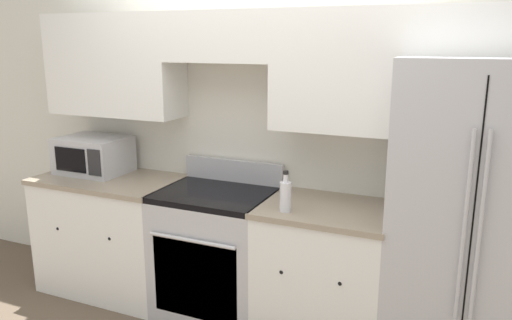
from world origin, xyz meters
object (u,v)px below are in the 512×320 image
oven_range (217,252)px  refrigerator (471,221)px  microwave (94,155)px  bottle (285,195)px

oven_range → refrigerator: 1.66m
oven_range → microwave: size_ratio=2.07×
refrigerator → bottle: refrigerator is taller
refrigerator → microwave: refrigerator is taller
oven_range → microwave: (-1.10, 0.07, 0.58)m
oven_range → bottle: bearing=-17.5°
microwave → bottle: microwave is taller
oven_range → refrigerator: size_ratio=0.58×
oven_range → bottle: bottle is taller
microwave → bottle: (1.67, -0.25, -0.04)m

